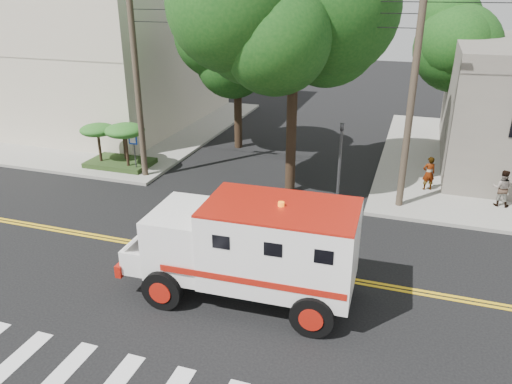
% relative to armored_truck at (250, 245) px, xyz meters
% --- Properties ---
extents(ground, '(100.00, 100.00, 0.00)m').
position_rel_armored_truck_xyz_m(ground, '(-2.48, 1.83, -1.77)').
color(ground, black).
rests_on(ground, ground).
extents(sidewalk_nw, '(17.00, 17.00, 0.15)m').
position_rel_armored_truck_xyz_m(sidewalk_nw, '(-15.98, 15.33, -1.69)').
color(sidewalk_nw, gray).
rests_on(sidewalk_nw, ground).
extents(building_left, '(16.00, 14.00, 10.00)m').
position_rel_armored_truck_xyz_m(building_left, '(-17.98, 16.83, 3.38)').
color(building_left, beige).
rests_on(building_left, sidewalk_nw).
extents(utility_pole_left, '(0.28, 0.28, 9.00)m').
position_rel_armored_truck_xyz_m(utility_pole_left, '(-8.08, 7.83, 2.73)').
color(utility_pole_left, '#382D23').
rests_on(utility_pole_left, ground).
extents(utility_pole_right, '(0.28, 0.28, 9.00)m').
position_rel_armored_truck_xyz_m(utility_pole_right, '(3.82, 8.03, 2.73)').
color(utility_pole_right, '#382D23').
rests_on(utility_pole_right, ground).
extents(tree_main, '(6.08, 5.70, 9.85)m').
position_rel_armored_truck_xyz_m(tree_main, '(-0.55, 8.04, 5.43)').
color(tree_main, black).
rests_on(tree_main, ground).
extents(tree_left, '(4.48, 4.20, 7.70)m').
position_rel_armored_truck_xyz_m(tree_left, '(-5.16, 13.62, 3.96)').
color(tree_left, black).
rests_on(tree_left, ground).
extents(tree_right, '(4.80, 4.50, 8.20)m').
position_rel_armored_truck_xyz_m(tree_right, '(6.36, 17.60, 4.33)').
color(tree_right, black).
rests_on(tree_right, ground).
extents(traffic_signal, '(0.15, 0.18, 3.60)m').
position_rel_armored_truck_xyz_m(traffic_signal, '(1.32, 7.43, 0.46)').
color(traffic_signal, '#3F3F42').
rests_on(traffic_signal, ground).
extents(accessibility_sign, '(0.45, 0.10, 2.02)m').
position_rel_armored_truck_xyz_m(accessibility_sign, '(-8.68, 8.00, -0.40)').
color(accessibility_sign, '#3F3F42').
rests_on(accessibility_sign, ground).
extents(palm_planter, '(3.52, 2.63, 2.36)m').
position_rel_armored_truck_xyz_m(palm_planter, '(-9.92, 8.46, -0.12)').
color(palm_planter, '#1E3314').
rests_on(palm_planter, sidewalk_nw).
extents(armored_truck, '(6.91, 2.97, 3.11)m').
position_rel_armored_truck_xyz_m(armored_truck, '(0.00, 0.00, 0.00)').
color(armored_truck, white).
rests_on(armored_truck, ground).
extents(pedestrian_a, '(0.66, 0.55, 1.54)m').
position_rel_armored_truck_xyz_m(pedestrian_a, '(4.89, 10.15, -0.85)').
color(pedestrian_a, gray).
rests_on(pedestrian_a, sidewalk_ne).
extents(pedestrian_b, '(0.82, 0.68, 1.56)m').
position_rel_armored_truck_xyz_m(pedestrian_b, '(7.78, 9.28, -0.84)').
color(pedestrian_b, gray).
rests_on(pedestrian_b, sidewalk_ne).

